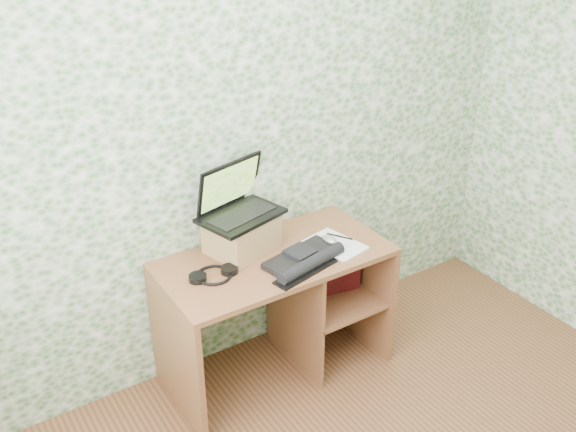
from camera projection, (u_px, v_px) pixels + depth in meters
wall_back at (242, 138)px, 3.27m from camera, size 3.50×0.00×3.50m
desk at (285, 292)px, 3.49m from camera, size 1.20×0.60×0.75m
riser at (242, 234)px, 3.31m from camera, size 0.38×0.35×0.19m
laptop at (236, 203)px, 3.27m from camera, size 0.47×0.39×0.27m
keyboard at (305, 260)px, 3.23m from camera, size 0.47×0.32×0.07m
headphones at (214, 274)px, 3.13m from camera, size 0.25×0.20×0.03m
notepad at (335, 245)px, 3.39m from camera, size 0.27×0.34×0.01m
mouse at (329, 241)px, 3.38m from camera, size 0.09×0.11×0.03m
pen at (340, 236)px, 3.45m from camera, size 0.08×0.13×0.01m
red_box at (338, 267)px, 3.60m from camera, size 0.26×0.13×0.30m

